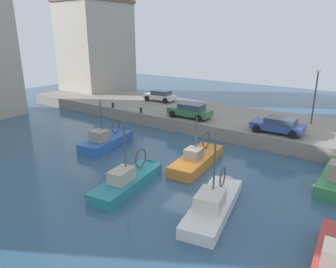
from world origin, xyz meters
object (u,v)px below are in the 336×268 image
object	(u,v)px
fishing_boat_blue	(109,144)
mooring_bollard_mid	(141,110)
parked_car_white	(160,96)
fishing_boat_orange	(199,162)
parked_car_blue	(278,125)
parked_car_green	(190,110)
fishing_boat_white	(215,206)
quay_streetlamp	(316,88)
fishing_boat_teal	(131,183)
mooring_bollard_north	(113,105)

from	to	relation	value
fishing_boat_blue	mooring_bollard_mid	xyz separation A→B (m)	(6.63, 2.02, 1.36)
fishing_boat_blue	parked_car_white	size ratio (longest dim) A/B	1.54
fishing_boat_orange	parked_car_white	distance (m)	16.53
fishing_boat_orange	parked_car_blue	distance (m)	7.82
parked_car_white	parked_car_green	distance (m)	8.35
fishing_boat_white	fishing_boat_orange	bearing A→B (deg)	38.18
quay_streetlamp	fishing_boat_orange	bearing A→B (deg)	155.66
fishing_boat_blue	fishing_boat_orange	size ratio (longest dim) A/B	0.90
fishing_boat_blue	mooring_bollard_mid	distance (m)	7.07
fishing_boat_teal	mooring_bollard_north	xyz separation A→B (m)	(10.87, 12.25, 1.36)
fishing_boat_white	fishing_boat_teal	world-z (taller)	fishing_boat_teal
fishing_boat_white	mooring_bollard_north	xyz separation A→B (m)	(10.33, 17.77, 1.34)
parked_car_white	fishing_boat_teal	bearing A→B (deg)	-148.81
fishing_boat_orange	fishing_boat_blue	bearing A→B (deg)	97.32
parked_car_green	fishing_boat_blue	bearing A→B (deg)	158.16
fishing_boat_white	mooring_bollard_mid	size ratio (longest dim) A/B	12.74
mooring_bollard_north	mooring_bollard_mid	bearing A→B (deg)	-90.00
fishing_boat_white	parked_car_blue	world-z (taller)	fishing_boat_white
parked_car_white	quay_streetlamp	distance (m)	17.16
fishing_boat_blue	parked_car_blue	distance (m)	14.00
parked_car_white	parked_car_green	bearing A→B (deg)	-123.39
parked_car_white	quay_streetlamp	world-z (taller)	quay_streetlamp
mooring_bollard_mid	mooring_bollard_north	xyz separation A→B (m)	(0.00, 4.00, 0.00)
fishing_boat_teal	quay_streetlamp	world-z (taller)	quay_streetlamp
mooring_bollard_mid	quay_streetlamp	xyz separation A→B (m)	(5.65, -15.14, 2.98)
parked_car_green	mooring_bollard_north	bearing A→B (deg)	97.26
fishing_boat_orange	fishing_boat_teal	bearing A→B (deg)	161.11
fishing_boat_teal	mooring_bollard_north	world-z (taller)	fishing_boat_teal
parked_car_green	quay_streetlamp	xyz separation A→B (m)	(4.48, -9.99, 2.54)
parked_car_green	mooring_bollard_mid	bearing A→B (deg)	102.76
parked_car_white	parked_car_blue	size ratio (longest dim) A/B	0.94
fishing_boat_orange	mooring_bollard_north	distance (m)	15.19
fishing_boat_blue	fishing_boat_orange	xyz separation A→B (m)	(1.03, -8.03, -0.02)
parked_car_green	fishing_boat_orange	bearing A→B (deg)	-144.07
parked_car_white	parked_car_blue	xyz separation A→B (m)	(-4.58, -15.32, 0.01)
parked_car_white	mooring_bollard_north	xyz separation A→B (m)	(-5.76, 2.18, -0.39)
fishing_boat_white	parked_car_blue	size ratio (longest dim) A/B	1.69
fishing_boat_orange	quay_streetlamp	distance (m)	13.10
fishing_boat_teal	quay_streetlamp	distance (m)	18.42
mooring_bollard_mid	quay_streetlamp	size ratio (longest dim) A/B	0.11
parked_car_blue	mooring_bollard_north	bearing A→B (deg)	93.86
fishing_boat_orange	parked_car_white	bearing A→B (deg)	46.27
fishing_boat_white	mooring_bollard_mid	distance (m)	17.27
fishing_boat_blue	quay_streetlamp	distance (m)	18.49
parked_car_white	mooring_bollard_north	distance (m)	6.17
mooring_bollard_mid	mooring_bollard_north	distance (m)	4.00
parked_car_green	mooring_bollard_north	world-z (taller)	parked_car_green
fishing_boat_white	parked_car_green	size ratio (longest dim) A/B	1.65
fishing_boat_white	fishing_boat_orange	distance (m)	6.02
fishing_boat_orange	quay_streetlamp	size ratio (longest dim) A/B	1.39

